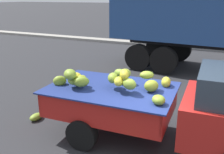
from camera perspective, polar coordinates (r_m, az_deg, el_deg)
The scene contains 4 objects.
ground at distance 5.32m, azimuth 13.35°, elevation -16.27°, with size 220.00×220.00×0.00m, color #28282B.
curb_strip at distance 15.52m, azimuth 22.18°, elevation 5.81°, with size 80.00×0.80×0.16m, color gray.
pickup_truck at distance 5.11m, azimuth 19.28°, elevation -6.96°, with size 4.78×2.03×1.70m.
fallen_banana_bunch_near_tailgate at distance 6.62m, azimuth -16.69°, elevation -8.57°, with size 0.37×0.22×0.16m, color olive.
Camera 1 is at (0.77, -4.37, 2.93)m, focal length 40.66 mm.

